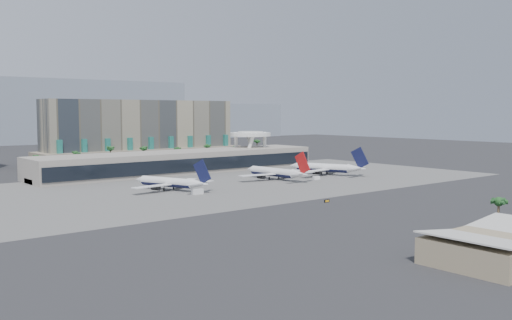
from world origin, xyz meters
TOP-DOWN VIEW (x-y plane):
  - ground at (0.00, 0.00)m, footprint 900.00×900.00m
  - apron_pad at (0.00, 55.00)m, footprint 260.00×130.00m
  - mountain_ridge at (27.88, 470.00)m, footprint 680.00×60.00m
  - hotel at (10.00, 174.41)m, footprint 140.00×30.00m
  - terminal at (0.00, 109.84)m, footprint 170.00×32.50m
  - saucer_structure at (55.00, 116.00)m, footprint 26.00×26.00m
  - palm_row at (7.00, 145.00)m, footprint 157.80×2.80m
  - hangar_left at (-45.00, -102.00)m, footprint 36.65×22.60m
  - airliner_left at (-43.63, 49.02)m, footprint 38.73×40.02m
  - airliner_centre at (18.07, 49.66)m, footprint 42.96×44.32m
  - airliner_right at (53.92, 48.72)m, footprint 42.67×44.06m
  - service_vehicle_a at (-41.20, 31.09)m, footprint 5.08×3.28m
  - service_vehicle_b at (34.29, 36.52)m, footprint 3.66×2.57m
  - taxiway_sign at (-14.67, -17.57)m, footprint 2.43×0.57m
  - near_palm_a at (-10.90, -83.23)m, footprint 6.00×6.00m

SIDE VIEW (x-z plane):
  - ground at x=0.00m, z-range 0.00..0.00m
  - apron_pad at x=0.00m, z-range 0.00..0.06m
  - taxiway_sign at x=-14.67m, z-range -0.01..1.09m
  - service_vehicle_b at x=34.29m, z-range 0.00..1.71m
  - service_vehicle_a at x=-41.20m, z-range 0.00..2.29m
  - hangar_left at x=-45.00m, z-range -0.58..6.98m
  - airliner_left at x=-43.63m, z-range -3.57..10.84m
  - airliner_centre at x=18.07m, z-range -3.79..11.50m
  - airliner_right at x=53.92m, z-range -3.95..11.99m
  - terminal at x=0.00m, z-range -0.73..13.77m
  - near_palm_a at x=-10.90m, z-range 1.90..11.27m
  - palm_row at x=7.00m, z-range 3.95..17.05m
  - hotel at x=10.00m, z-range -4.19..37.81m
  - saucer_structure at x=55.00m, z-range 7.51..29.40m
  - mountain_ridge at x=27.88m, z-range -5.11..64.89m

